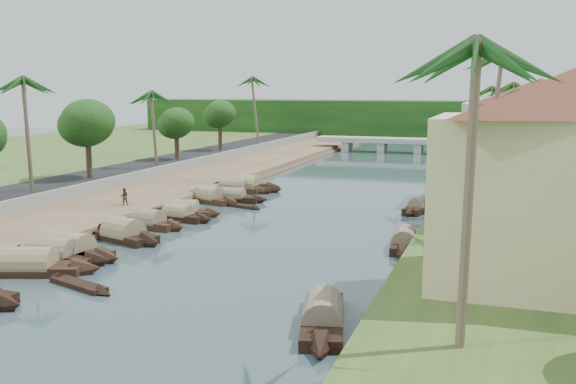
% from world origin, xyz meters
% --- Properties ---
extents(ground, '(220.00, 220.00, 0.00)m').
position_xyz_m(ground, '(0.00, 0.00, 0.00)').
color(ground, '#35494F').
rests_on(ground, ground).
extents(left_bank, '(10.00, 180.00, 0.80)m').
position_xyz_m(left_bank, '(-16.00, 20.00, 0.40)').
color(left_bank, brown).
rests_on(left_bank, ground).
extents(right_bank, '(16.00, 180.00, 1.20)m').
position_xyz_m(right_bank, '(19.00, 20.00, 0.60)').
color(right_bank, '#30491D').
rests_on(right_bank, ground).
extents(road, '(8.00, 180.00, 1.40)m').
position_xyz_m(road, '(-24.50, 20.00, 0.70)').
color(road, black).
rests_on(road, ground).
extents(retaining_wall, '(0.40, 180.00, 1.10)m').
position_xyz_m(retaining_wall, '(-20.20, 20.00, 1.35)').
color(retaining_wall, slate).
rests_on(retaining_wall, left_bank).
extents(treeline, '(120.00, 14.00, 8.00)m').
position_xyz_m(treeline, '(0.00, 100.00, 4.00)').
color(treeline, '#0F350E').
rests_on(treeline, ground).
extents(bridge, '(28.00, 4.00, 2.40)m').
position_xyz_m(bridge, '(0.00, 72.00, 1.72)').
color(bridge, '#A1A197').
rests_on(bridge, ground).
extents(building_near, '(14.85, 14.85, 10.20)m').
position_xyz_m(building_near, '(18.99, -2.00, 6.38)').
color(building_near, beige).
rests_on(building_near, right_bank).
extents(building_mid, '(14.11, 14.11, 9.70)m').
position_xyz_m(building_mid, '(19.99, 14.00, 6.13)').
color(building_mid, beige).
rests_on(building_mid, right_bank).
extents(building_far, '(15.59, 15.59, 10.20)m').
position_xyz_m(building_far, '(18.99, 28.00, 6.38)').
color(building_far, silver).
rests_on(building_far, right_bank).
extents(building_distant, '(12.62, 12.62, 9.20)m').
position_xyz_m(building_distant, '(19.99, 48.00, 5.88)').
color(building_distant, beige).
rests_on(building_distant, right_bank).
extents(sampan_2, '(8.82, 4.32, 2.28)m').
position_xyz_m(sampan_2, '(-9.32, -5.14, 0.42)').
color(sampan_2, black).
rests_on(sampan_2, ground).
extents(sampan_3, '(8.23, 2.34, 2.19)m').
position_xyz_m(sampan_3, '(-9.66, -2.61, 0.42)').
color(sampan_3, black).
rests_on(sampan_3, ground).
extents(sampan_4, '(8.34, 2.86, 2.31)m').
position_xyz_m(sampan_4, '(-9.45, -1.21, 0.42)').
color(sampan_4, black).
rests_on(sampan_4, ground).
extents(sampan_5, '(7.66, 4.13, 2.37)m').
position_xyz_m(sampan_5, '(-8.69, 3.68, 0.42)').
color(sampan_5, black).
rests_on(sampan_5, ground).
extents(sampan_6, '(6.92, 2.37, 2.05)m').
position_xyz_m(sampan_6, '(-9.25, 7.82, 0.41)').
color(sampan_6, black).
rests_on(sampan_6, ground).
extents(sampan_7, '(6.70, 2.20, 1.81)m').
position_xyz_m(sampan_7, '(-8.40, 11.08, 0.40)').
color(sampan_7, black).
rests_on(sampan_7, ground).
extents(sampan_8, '(6.50, 2.77, 2.00)m').
position_xyz_m(sampan_8, '(-8.62, 12.62, 0.41)').
color(sampan_8, black).
rests_on(sampan_8, ground).
extents(sampan_9, '(7.29, 2.21, 1.87)m').
position_xyz_m(sampan_9, '(-7.74, 20.26, 0.41)').
color(sampan_9, black).
rests_on(sampan_9, ground).
extents(sampan_10, '(7.74, 4.36, 2.13)m').
position_xyz_m(sampan_10, '(-9.64, 19.43, 0.41)').
color(sampan_10, black).
rests_on(sampan_10, ground).
extents(sampan_11, '(8.81, 3.14, 2.44)m').
position_xyz_m(sampan_11, '(-9.16, 26.18, 0.42)').
color(sampan_11, black).
rests_on(sampan_11, ground).
extents(sampan_12, '(7.94, 1.70, 1.93)m').
position_xyz_m(sampan_12, '(-9.80, 25.48, 0.41)').
color(sampan_12, black).
rests_on(sampan_12, ground).
extents(sampan_13, '(7.63, 2.07, 2.09)m').
position_xyz_m(sampan_13, '(-9.23, 27.91, 0.41)').
color(sampan_13, black).
rests_on(sampan_13, ground).
extents(sampan_14, '(3.59, 8.82, 2.12)m').
position_xyz_m(sampan_14, '(8.88, -7.63, 0.41)').
color(sampan_14, black).
rests_on(sampan_14, ground).
extents(sampan_15, '(2.04, 7.09, 1.92)m').
position_xyz_m(sampan_15, '(10.21, 7.73, 0.41)').
color(sampan_15, black).
rests_on(sampan_15, ground).
extents(sampan_16, '(2.81, 7.20, 1.79)m').
position_xyz_m(sampan_16, '(9.57, 21.15, 0.40)').
color(sampan_16, black).
rests_on(sampan_16, ground).
extents(canoe_1, '(5.54, 2.64, 0.90)m').
position_xyz_m(canoe_1, '(-5.03, -6.30, 0.10)').
color(canoe_1, black).
rests_on(canoe_1, ground).
extents(canoe_2, '(4.90, 2.24, 0.72)m').
position_xyz_m(canoe_2, '(-5.98, 18.03, 0.10)').
color(canoe_2, black).
rests_on(canoe_2, ground).
extents(palm_0, '(3.20, 3.20, 12.31)m').
position_xyz_m(palm_0, '(15.00, -11.00, 11.69)').
color(palm_0, brown).
rests_on(palm_0, ground).
extents(palm_1, '(3.20, 3.20, 10.45)m').
position_xyz_m(palm_1, '(16.00, 7.59, 9.92)').
color(palm_1, brown).
rests_on(palm_1, ground).
extents(palm_2, '(3.20, 3.20, 13.58)m').
position_xyz_m(palm_2, '(15.00, 20.92, 12.91)').
color(palm_2, brown).
rests_on(palm_2, ground).
extents(palm_3, '(3.20, 3.20, 11.22)m').
position_xyz_m(palm_3, '(16.00, 39.64, 10.66)').
color(palm_3, brown).
rests_on(palm_3, ground).
extents(palm_5, '(3.20, 3.20, 11.45)m').
position_xyz_m(palm_5, '(-24.00, 12.66, 11.07)').
color(palm_5, brown).
rests_on(palm_5, ground).
extents(palm_6, '(3.20, 3.20, 10.12)m').
position_xyz_m(palm_6, '(-22.00, 31.16, 9.78)').
color(palm_6, brown).
rests_on(palm_6, ground).
extents(palm_7, '(3.20, 3.20, 10.91)m').
position_xyz_m(palm_7, '(14.00, 56.90, 10.34)').
color(palm_7, brown).
rests_on(palm_7, ground).
extents(palm_8, '(3.20, 3.20, 12.20)m').
position_xyz_m(palm_8, '(-20.50, 59.67, 11.80)').
color(palm_8, brown).
rests_on(palm_8, ground).
extents(tree_3, '(5.38, 5.38, 7.81)m').
position_xyz_m(tree_3, '(-24.00, 21.27, 6.92)').
color(tree_3, '#4F3A2D').
rests_on(tree_3, ground).
extents(tree_4, '(4.42, 4.42, 6.47)m').
position_xyz_m(tree_4, '(-24.00, 39.93, 5.97)').
color(tree_4, '#4F3A2D').
rests_on(tree_4, ground).
extents(tree_5, '(4.46, 4.46, 7.16)m').
position_xyz_m(tree_5, '(-24.00, 53.34, 6.63)').
color(tree_5, '#4F3A2D').
rests_on(tree_5, ground).
extents(person_far, '(0.89, 0.85, 1.44)m').
position_xyz_m(person_far, '(-13.90, 11.92, 1.52)').
color(person_far, '#383327').
rests_on(person_far, left_bank).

